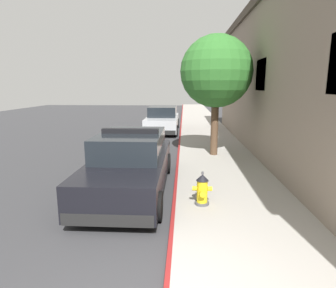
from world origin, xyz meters
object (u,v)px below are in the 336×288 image
street_tree (216,72)px  fire_hydrant (202,190)px  parked_car_silver_ahead (163,120)px  police_cruiser (131,164)px

street_tree → fire_hydrant: bearing=-98.6°
parked_car_silver_ahead → fire_hydrant: 11.73m
parked_car_silver_ahead → street_tree: (2.49, -6.71, 2.55)m
street_tree → parked_car_silver_ahead: bearing=110.4°
police_cruiser → parked_car_silver_ahead: (0.08, 10.38, -0.00)m
fire_hydrant → street_tree: street_tree is taller
fire_hydrant → street_tree: (0.74, 4.90, 2.78)m
parked_car_silver_ahead → street_tree: size_ratio=1.08×
police_cruiser → street_tree: size_ratio=1.08×
fire_hydrant → parked_car_silver_ahead: bearing=98.6°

